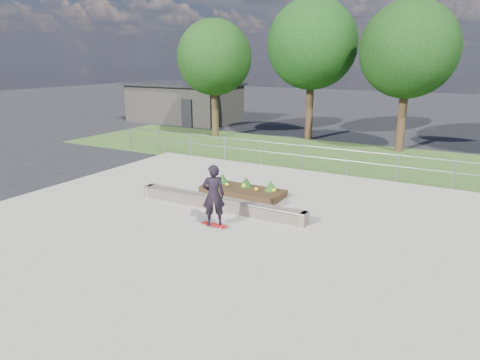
% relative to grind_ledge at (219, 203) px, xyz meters
% --- Properties ---
extents(ground, '(120.00, 120.00, 0.00)m').
position_rel_grind_ledge_xyz_m(ground, '(0.46, -1.31, -0.26)').
color(ground, black).
rests_on(ground, ground).
extents(grass_verge, '(30.00, 8.00, 0.02)m').
position_rel_grind_ledge_xyz_m(grass_verge, '(0.46, 9.69, -0.25)').
color(grass_verge, '#355421').
rests_on(grass_verge, ground).
extents(concrete_slab, '(15.00, 15.00, 0.06)m').
position_rel_grind_ledge_xyz_m(concrete_slab, '(0.46, -1.31, -0.23)').
color(concrete_slab, gray).
rests_on(concrete_slab, ground).
extents(fence, '(20.06, 0.06, 1.20)m').
position_rel_grind_ledge_xyz_m(fence, '(0.46, 6.19, 0.51)').
color(fence, '#919398').
rests_on(fence, ground).
extents(building, '(8.40, 5.40, 3.00)m').
position_rel_grind_ledge_xyz_m(building, '(-13.53, 16.68, 1.25)').
color(building, '#2B2926').
rests_on(building, ground).
extents(tree_far_left, '(4.55, 4.55, 7.15)m').
position_rel_grind_ledge_xyz_m(tree_far_left, '(-7.54, 11.69, 4.59)').
color(tree_far_left, '#352615').
rests_on(tree_far_left, ground).
extents(tree_mid_left, '(5.25, 5.25, 8.25)m').
position_rel_grind_ledge_xyz_m(tree_mid_left, '(-2.04, 13.69, 5.34)').
color(tree_mid_left, '#301E13').
rests_on(tree_mid_left, ground).
extents(tree_mid_right, '(4.90, 4.90, 7.70)m').
position_rel_grind_ledge_xyz_m(tree_mid_right, '(3.46, 12.69, 4.97)').
color(tree_mid_right, '#342215').
rests_on(tree_mid_right, ground).
extents(grind_ledge, '(6.00, 0.44, 0.43)m').
position_rel_grind_ledge_xyz_m(grind_ledge, '(0.00, 0.00, 0.00)').
color(grind_ledge, brown).
rests_on(grind_ledge, concrete_slab).
extents(planter_bed, '(3.00, 1.20, 0.61)m').
position_rel_grind_ledge_xyz_m(planter_bed, '(-0.08, 1.76, -0.02)').
color(planter_bed, black).
rests_on(planter_bed, concrete_slab).
extents(skateboarder, '(0.80, 0.73, 1.87)m').
position_rel_grind_ledge_xyz_m(skateboarder, '(0.66, -1.37, 0.77)').
color(skateboarder, silver).
rests_on(skateboarder, concrete_slab).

